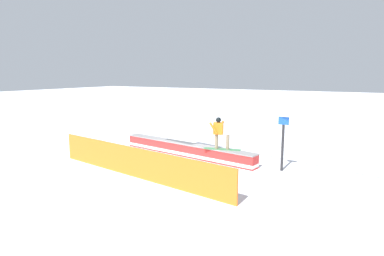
% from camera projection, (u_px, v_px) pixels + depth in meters
% --- Properties ---
extents(ground_plane, '(120.00, 120.00, 0.00)m').
position_uv_depth(ground_plane, '(186.00, 156.00, 15.31)').
color(ground_plane, white).
extents(grind_box, '(7.20, 1.74, 0.59)m').
position_uv_depth(grind_box, '(186.00, 150.00, 15.26)').
color(grind_box, red).
rests_on(grind_box, ground_plane).
extents(snowboarder, '(1.60, 0.68, 1.36)m').
position_uv_depth(snowboarder, '(219.00, 132.00, 13.89)').
color(snowboarder, '#3C7F4C').
rests_on(snowboarder, grind_box).
extents(safety_fence, '(8.56, 1.46, 1.11)m').
position_uv_depth(safety_fence, '(135.00, 162.00, 12.08)').
color(safety_fence, orange).
rests_on(safety_fence, ground_plane).
extents(trail_marker, '(0.40, 0.10, 2.12)m').
position_uv_depth(trail_marker, '(283.00, 142.00, 12.79)').
color(trail_marker, '#262628').
rests_on(trail_marker, ground_plane).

